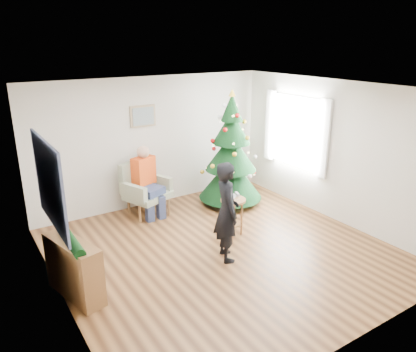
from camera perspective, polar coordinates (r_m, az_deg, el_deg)
floor at (r=6.70m, az=2.10°, el=-10.50°), size 5.00×5.00×0.00m
ceiling at (r=5.88m, az=2.40°, el=12.17°), size 5.00×5.00×0.00m
wall_back at (r=8.26m, az=-7.77°, el=4.76°), size 5.00×0.00×5.00m
wall_front at (r=4.52m, az=20.91°, el=-8.47°), size 5.00×0.00×5.00m
wall_left at (r=5.24m, az=-20.86°, el=-4.65°), size 0.00×5.00×5.00m
wall_right at (r=7.82m, az=17.46°, el=3.26°), size 0.00×5.00×5.00m
window_panel at (r=8.40m, az=12.27°, el=6.14°), size 0.04×1.30×1.40m
curtains at (r=8.38m, az=12.12°, el=6.12°), size 0.05×1.75×1.50m
christmas_tree at (r=8.24m, az=3.25°, el=3.15°), size 1.30×1.30×2.36m
stool at (r=7.12m, az=3.51°, el=-5.66°), size 0.44×0.44×0.66m
laptop at (r=6.99m, az=3.57°, el=-3.15°), size 0.42×0.36×0.03m
armchair at (r=7.99m, az=-8.77°, el=-2.66°), size 0.98×0.96×1.03m
seated_person at (r=7.85m, az=-8.56°, el=-0.61°), size 0.56×0.73×1.35m
standing_man at (r=6.17m, az=2.66°, el=-5.03°), size 0.54×0.66×1.57m
game_controller at (r=6.14m, az=4.14°, el=-2.54°), size 0.07×0.13×0.04m
console at (r=5.75m, az=-18.33°, el=-12.30°), size 0.54×1.04×0.80m
garland at (r=5.55m, az=-18.77°, el=-8.57°), size 0.14×0.90×0.14m
tapestry at (r=5.44m, az=-21.46°, el=-1.06°), size 0.03×1.50×1.15m
framed_picture at (r=8.03m, az=-9.13°, el=8.31°), size 0.52×0.05×0.42m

